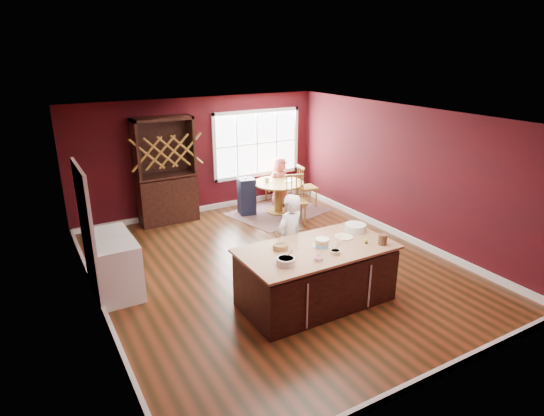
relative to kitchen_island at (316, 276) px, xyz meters
The scene contains 28 objects.
room_shell 1.60m from the kitchen_island, 88.19° to the left, with size 7.00×7.00×7.00m.
window 5.14m from the kitchen_island, 72.13° to the left, with size 2.36×0.10×1.66m, color white, non-canonical shape.
doorway 3.55m from the kitchen_island, 146.85° to the left, with size 0.08×1.26×2.13m, color white, non-canonical shape.
kitchen_island is the anchor object (origin of this frame).
dining_table 4.10m from the kitchen_island, 67.36° to the left, with size 1.19×1.19×0.75m.
baker 0.79m from the kitchen_island, 93.41° to the left, with size 0.57×0.38×1.57m, color silver.
layer_cake 0.55m from the kitchen_island, ahead, with size 0.30×0.30×0.12m, color white, non-canonical shape.
bowl_blue 0.91m from the kitchen_island, 160.45° to the right, with size 0.26×0.26×0.10m, color white.
bowl_yellow 0.76m from the kitchen_island, 155.99° to the left, with size 0.23×0.23×0.09m, color olive.
bowl_pink 0.67m from the kitchen_island, 122.39° to the right, with size 0.14×0.14×0.05m, color silver.
bowl_olive 0.61m from the kitchen_island, 71.54° to the right, with size 0.15×0.15×0.06m, color beige.
drinking_glass 0.66m from the kitchen_island, 13.66° to the right, with size 0.08×0.08×0.15m, color silver.
dinner_plate 0.77m from the kitchen_island, ahead, with size 0.29×0.29×0.02m, color #FFFBC1.
white_tub 1.09m from the kitchen_island, 13.74° to the left, with size 0.34×0.34×0.12m, color silver.
stoneware_crock 1.16m from the kitchen_island, 23.12° to the right, with size 0.14×0.14×0.16m, color brown.
toy_figurine 0.94m from the kitchen_island, 18.91° to the right, with size 0.05×0.05×0.08m, color yellow, non-canonical shape.
rug 4.12m from the kitchen_island, 67.36° to the left, with size 2.13×1.65×0.01m, color brown.
chair_east 4.54m from the kitchen_island, 57.58° to the left, with size 0.45×0.42×1.06m, color brown, non-canonical shape.
chair_south 3.37m from the kitchen_island, 62.51° to the left, with size 0.46×0.44×1.10m, color olive, non-canonical shape.
chair_north 4.96m from the kitchen_island, 66.90° to the left, with size 0.44×0.42×1.05m, color brown, non-canonical shape.
seated_woman 4.63m from the kitchen_island, 66.17° to the left, with size 0.60×0.39×1.22m, color #BD5350.
high_chair 4.16m from the kitchen_island, 77.85° to the left, with size 0.37×0.37×0.91m, color #222C40, non-canonical shape.
toddler 4.23m from the kitchen_island, 78.67° to the left, with size 0.18×0.14×0.26m, color #8CA5BF, non-canonical shape.
table_plate 4.16m from the kitchen_island, 63.82° to the left, with size 0.20×0.20×0.02m, color beige.
table_cup 4.19m from the kitchen_island, 71.08° to the left, with size 0.12×0.12×0.10m, color silver.
hutch 4.67m from the kitchen_island, 100.92° to the left, with size 1.28×0.54×2.35m, color black.
washer 3.05m from the kitchen_island, 148.50° to the left, with size 0.64×0.62×0.93m, color white.
dryer 3.43m from the kitchen_island, 139.33° to the left, with size 0.64×0.61×0.92m, color silver.
Camera 1 is at (-3.71, -6.35, 3.75)m, focal length 30.00 mm.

